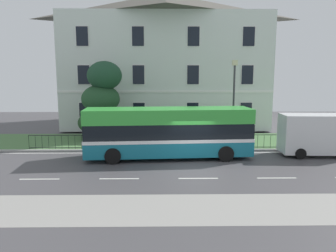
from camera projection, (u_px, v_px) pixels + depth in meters
name	position (u px, v px, depth m)	size (l,w,h in m)	color
ground_plane	(193.00, 163.00, 19.15)	(60.00, 56.00, 0.18)	#444346
georgian_townhouse	(165.00, 60.00, 33.16)	(19.55, 10.90, 13.20)	silver
iron_verge_railing	(167.00, 141.00, 22.21)	(19.05, 0.04, 0.97)	black
evergreen_tree	(103.00, 104.00, 25.65)	(3.91, 3.91, 6.15)	#423328
single_decker_bus	(169.00, 132.00, 20.01)	(10.42, 3.15, 3.14)	#166D84
white_panel_van	(319.00, 135.00, 20.61)	(5.40, 2.29, 2.68)	silver
street_lamp_post	(234.00, 98.00, 22.21)	(0.36, 0.24, 6.06)	#333338
litter_bin	(159.00, 140.00, 22.64)	(0.56, 0.56, 1.04)	black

